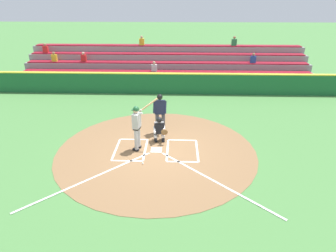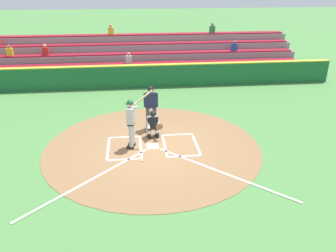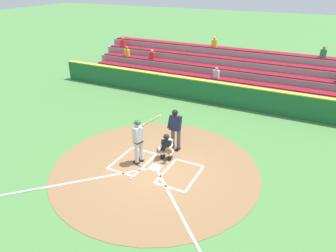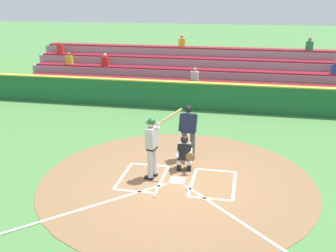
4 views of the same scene
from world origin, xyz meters
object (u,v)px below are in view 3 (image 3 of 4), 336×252
Objects in this scene: catcher at (167,146)px; baseball at (131,179)px; batter at (139,138)px; plate_umpire at (175,127)px.

baseball is at bearing 74.77° from catcher.
batter is 1.78m from plate_umpire.
plate_umpire is at bearing -100.17° from baseball.
plate_umpire is 25.20× the size of baseball.
catcher is at bearing 91.65° from plate_umpire.
plate_umpire is at bearing -88.35° from catcher.
plate_umpire is (-0.81, -1.59, -0.02)m from batter.
baseball is (0.52, 1.89, -0.55)m from catcher.
batter is at bearing 41.66° from catcher.
batter reaches higher than baseball.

